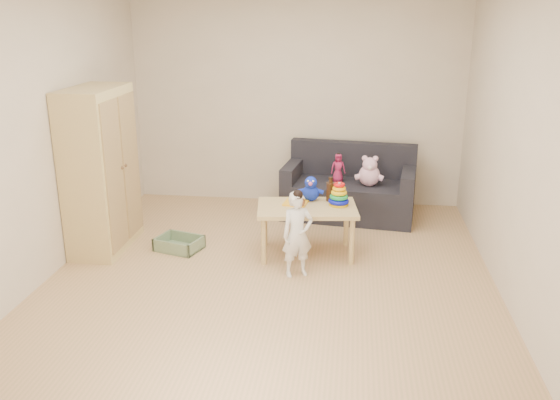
# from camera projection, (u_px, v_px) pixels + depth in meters

# --- Properties ---
(room) EXTENTS (4.50, 4.50, 4.50)m
(room) POSITION_uv_depth(u_px,v_px,m) (271.00, 136.00, 5.02)
(room) COLOR tan
(room) RESTS_ON ground
(wardrobe) EXTENTS (0.45, 0.90, 1.62)m
(wardrobe) POSITION_uv_depth(u_px,v_px,m) (100.00, 170.00, 5.83)
(wardrobe) COLOR #D5BE75
(wardrobe) RESTS_ON ground
(sofa) EXTENTS (1.57, 0.92, 0.42)m
(sofa) POSITION_uv_depth(u_px,v_px,m) (348.00, 199.00, 6.89)
(sofa) COLOR black
(sofa) RESTS_ON ground
(play_table) EXTENTS (1.02, 0.72, 0.50)m
(play_table) POSITION_uv_depth(u_px,v_px,m) (307.00, 230.00, 5.82)
(play_table) COLOR #DFBD7A
(play_table) RESTS_ON ground
(storage_bin) EXTENTS (0.51, 0.44, 0.13)m
(storage_bin) POSITION_uv_depth(u_px,v_px,m) (179.00, 243.00, 5.99)
(storage_bin) COLOR #6D8560
(storage_bin) RESTS_ON ground
(toddler) EXTENTS (0.34, 0.29, 0.77)m
(toddler) POSITION_uv_depth(u_px,v_px,m) (297.00, 236.00, 5.32)
(toddler) COLOR white
(toddler) RESTS_ON ground
(pink_bear) EXTENTS (0.30, 0.27, 0.29)m
(pink_bear) POSITION_uv_depth(u_px,v_px,m) (369.00, 173.00, 6.65)
(pink_bear) COLOR #FFBBDC
(pink_bear) RESTS_ON sofa
(doll) EXTENTS (0.18, 0.14, 0.33)m
(doll) POSITION_uv_depth(u_px,v_px,m) (338.00, 168.00, 6.78)
(doll) COLOR #AD2050
(doll) RESTS_ON sofa
(ring_stacker) EXTENTS (0.20, 0.20, 0.23)m
(ring_stacker) POSITION_uv_depth(u_px,v_px,m) (339.00, 196.00, 5.74)
(ring_stacker) COLOR #D0A00A
(ring_stacker) RESTS_ON play_table
(brown_bottle) EXTENTS (0.08, 0.08, 0.24)m
(brown_bottle) POSITION_uv_depth(u_px,v_px,m) (330.00, 191.00, 5.87)
(brown_bottle) COLOR black
(brown_bottle) RESTS_ON play_table
(blue_plush) EXTENTS (0.23, 0.19, 0.26)m
(blue_plush) POSITION_uv_depth(u_px,v_px,m) (311.00, 188.00, 5.87)
(blue_plush) COLOR #1731D4
(blue_plush) RESTS_ON play_table
(wooden_figure) EXTENTS (0.05, 0.04, 0.11)m
(wooden_figure) POSITION_uv_depth(u_px,v_px,m) (303.00, 202.00, 5.68)
(wooden_figure) COLOR brown
(wooden_figure) RESTS_ON play_table
(yellow_book) EXTENTS (0.25, 0.25, 0.02)m
(yellow_book) POSITION_uv_depth(u_px,v_px,m) (296.00, 203.00, 5.82)
(yellow_book) COLOR yellow
(yellow_book) RESTS_ON play_table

